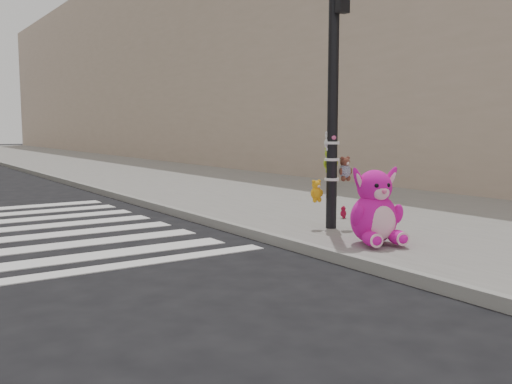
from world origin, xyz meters
TOP-DOWN VIEW (x-y plane):
  - ground at (0.00, 0.00)m, footprint 120.00×120.00m
  - sidewalk_near at (5.00, 10.00)m, footprint 7.00×80.00m
  - curb_edge at (1.55, 10.00)m, footprint 0.12×80.00m
  - bld_near at (10.50, 20.00)m, footprint 5.00×60.00m
  - signal_pole at (2.62, 1.82)m, footprint 0.67×0.50m
  - pink_bunny at (2.28, 0.57)m, footprint 0.81×0.89m
  - red_teddy at (3.40, 2.40)m, footprint 0.17×0.16m

SIDE VIEW (x-z plane):
  - ground at x=0.00m, z-range 0.00..0.00m
  - sidewalk_near at x=5.00m, z-range 0.00..0.14m
  - curb_edge at x=1.55m, z-range -0.01..0.15m
  - red_teddy at x=3.40m, z-range 0.14..0.35m
  - pink_bunny at x=2.28m, z-range 0.04..1.09m
  - signal_pole at x=2.62m, z-range -0.18..3.82m
  - bld_near at x=10.50m, z-range 0.00..10.00m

